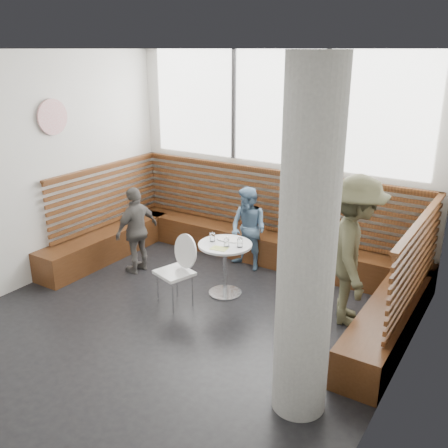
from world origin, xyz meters
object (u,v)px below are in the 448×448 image
Objects in this scene: child_back at (248,229)px; child_left at (137,230)px; adult_man at (355,251)px; cafe_table at (225,258)px; cafe_chair at (178,264)px; concrete_column at (307,249)px.

child_back is 0.97× the size of child_left.
child_back is (-1.84, 0.69, -0.29)m from adult_man.
child_left is at bearing -177.89° from cafe_table.
cafe_table is at bearing 76.57° from adult_man.
cafe_table is 1.74m from adult_man.
cafe_table is 0.79× the size of cafe_chair.
cafe_chair is 0.51× the size of adult_man.
concrete_column is 1.91m from adult_man.
concrete_column is 2.51× the size of child_back.
adult_man reaches higher than cafe_table.
child_back is (-1.97, 2.47, -0.96)m from concrete_column.
child_left is (-3.32, 1.50, -0.94)m from concrete_column.
child_left is (-1.52, -0.06, 0.12)m from cafe_table.
adult_man reaches higher than cafe_chair.
cafe_chair is 2.24m from adult_man.
cafe_table is 1.53m from child_left.
adult_man is (1.68, 0.23, 0.39)m from cafe_table.
child_back is (0.22, 1.46, 0.08)m from cafe_chair.
concrete_column is 1.73× the size of adult_man.
child_left is (-1.13, 0.49, 0.10)m from cafe_chair.
adult_man is at bearing 37.82° from cafe_chair.
concrete_column is 3.31m from child_back.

